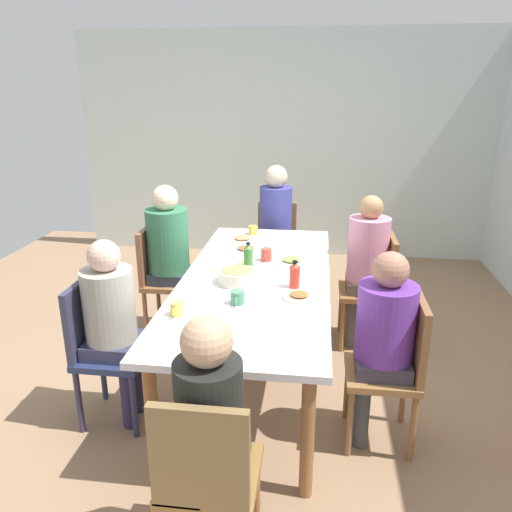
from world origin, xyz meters
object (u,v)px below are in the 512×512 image
at_px(person_3, 169,246).
at_px(bowl_0, 237,275).
at_px(person_1, 112,316).
at_px(person_0, 366,258).
at_px(plate_0, 246,265).
at_px(cup_1, 177,309).
at_px(chair_0, 376,284).
at_px(chair_2, 397,363).
at_px(plate_2, 246,249).
at_px(person_2, 383,331).
at_px(chair_3, 160,274).
at_px(cup_3, 237,297).
at_px(cup_2, 266,255).
at_px(person_5, 276,220).
at_px(bottle_0, 295,275).
at_px(chair_1, 100,344).
at_px(dining_table, 256,286).
at_px(bottle_1, 248,260).
at_px(plate_3, 299,296).
at_px(plate_4, 292,261).
at_px(chair_5, 276,243).
at_px(plate_1, 242,239).
at_px(chair_4, 207,475).

xyz_separation_m(person_3, bowl_0, (0.71, 0.68, 0.05)).
bearing_deg(person_1, person_0, 127.03).
bearing_deg(plate_0, cup_1, -18.29).
relative_size(chair_0, chair_2, 1.00).
relative_size(person_0, plate_2, 5.00).
bearing_deg(person_2, chair_3, -125.48).
relative_size(person_1, cup_3, 9.76).
xyz_separation_m(chair_0, cup_2, (0.25, -0.84, 0.29)).
xyz_separation_m(person_5, bottle_0, (1.62, 0.27, 0.07)).
height_order(chair_0, chair_1, same).
bearing_deg(chair_0, cup_2, -73.36).
height_order(dining_table, person_0, person_0).
xyz_separation_m(chair_3, person_5, (-0.88, 0.87, 0.26)).
xyz_separation_m(person_0, person_1, (1.18, -1.56, -0.03)).
relative_size(chair_2, bottle_1, 3.80).
bearing_deg(cup_1, dining_table, 150.26).
xyz_separation_m(plate_3, plate_4, (-0.63, -0.08, 0.00)).
bearing_deg(chair_3, chair_0, 90.00).
relative_size(chair_5, bowl_0, 3.55).
height_order(chair_3, cup_2, chair_3).
distance_m(plate_4, bowl_0, 0.55).
bearing_deg(chair_2, person_1, -90.00).
bearing_deg(bottle_1, bottle_0, 62.42).
xyz_separation_m(person_0, person_5, (-0.88, -0.78, 0.04)).
bearing_deg(bottle_0, person_5, -170.62).
relative_size(plate_1, bottle_0, 1.32).
bearing_deg(chair_4, cup_2, 178.99).
relative_size(person_1, bottle_1, 4.93).
height_order(plate_3, bottle_0, bottle_0).
xyz_separation_m(plate_0, plate_3, (0.51, 0.40, -0.00)).
xyz_separation_m(chair_5, cup_3, (2.01, -0.05, 0.29)).
relative_size(chair_3, chair_4, 1.00).
height_order(plate_1, plate_3, same).
bearing_deg(dining_table, chair_5, 180.00).
bearing_deg(plate_4, bottle_0, 5.37).
distance_m(chair_3, bowl_0, 1.09).
bearing_deg(chair_0, person_5, -135.25).
bearing_deg(person_2, dining_table, -127.01).
height_order(chair_4, cup_1, chair_4).
xyz_separation_m(person_5, cup_2, (1.13, 0.03, 0.03)).
height_order(chair_5, plate_2, chair_5).
relative_size(plate_4, bottle_1, 1.07).
height_order(plate_2, cup_3, cup_3).
bearing_deg(chair_3, plate_3, 52.30).
relative_size(person_1, plate_4, 4.63).
xyz_separation_m(chair_3, plate_3, (0.91, 1.18, 0.26)).
xyz_separation_m(chair_2, bottle_1, (-0.61, -0.93, 0.36)).
distance_m(chair_2, chair_4, 1.30).
distance_m(person_0, person_5, 1.18).
height_order(chair_0, plate_3, chair_0).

